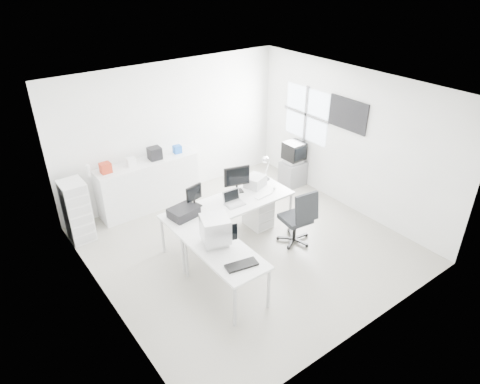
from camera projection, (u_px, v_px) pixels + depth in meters
floor at (247, 245)px, 7.64m from camera, size 5.00×5.00×0.01m
ceiling at (248, 91)px, 6.27m from camera, size 5.00×5.00×0.01m
back_wall at (173, 131)px, 8.71m from camera, size 5.00×0.02×2.80m
left_wall at (98, 227)px, 5.66m from camera, size 0.02×5.00×2.80m
right_wall at (350, 140)px, 8.26m from camera, size 0.02×5.00×2.80m
window at (306, 114)px, 8.99m from camera, size 0.02×1.20×1.10m
wall_picture at (348, 114)px, 8.07m from camera, size 0.04×0.90×0.60m
main_desk at (229, 221)px, 7.64m from camera, size 2.40×0.80×0.75m
side_desk at (226, 272)px, 6.43m from camera, size 0.70×1.40×0.75m
drawer_pedestal at (258, 211)px, 8.08m from camera, size 0.40×0.50×0.60m
inkjet_printer at (184, 212)px, 7.05m from camera, size 0.50×0.42×0.16m
lcd_monitor_small at (194, 197)px, 7.25m from camera, size 0.35×0.25×0.40m
lcd_monitor_large at (237, 180)px, 7.69m from camera, size 0.51×0.32×0.50m
laptop at (235, 199)px, 7.36m from camera, size 0.33×0.34×0.21m
white_keyboard at (263, 195)px, 7.69m from camera, size 0.38×0.16×0.02m
white_mouse at (274, 188)px, 7.87m from camera, size 0.06×0.06×0.06m
laser_printer at (255, 181)px, 7.95m from camera, size 0.44×0.41×0.21m
desk_lamp at (267, 170)px, 8.14m from camera, size 0.18×0.18×0.42m
crt_monitor at (215, 230)px, 6.30m from camera, size 0.54×0.54×0.49m
black_keyboard at (242, 265)px, 5.96m from camera, size 0.49×0.27×0.03m
office_chair at (295, 216)px, 7.50m from camera, size 0.69×0.69×1.07m
tv_cabinet at (293, 173)px, 9.52m from camera, size 0.51×0.41×0.55m
crt_tv at (294, 153)px, 9.27m from camera, size 0.50×0.48×0.45m
sideboard at (149, 185)px, 8.56m from camera, size 2.04×0.51×1.02m
clutter_box_a at (106, 168)px, 7.85m from camera, size 0.20×0.18×0.19m
clutter_box_b at (131, 162)px, 8.12m from camera, size 0.16×0.14×0.16m
clutter_box_c at (155, 153)px, 8.36m from camera, size 0.25×0.23×0.24m
clutter_box_d at (177, 149)px, 8.64m from camera, size 0.16×0.15×0.16m
clutter_bottle at (89, 171)px, 7.72m from camera, size 0.07×0.07×0.22m
filing_cabinet at (77, 211)px, 7.56m from camera, size 0.40×0.48×1.15m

